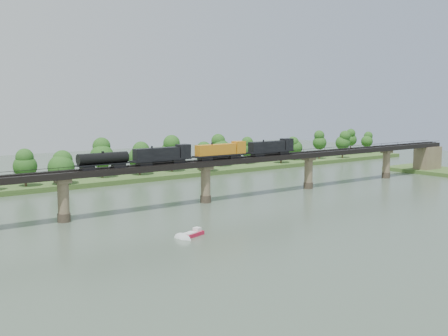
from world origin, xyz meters
TOP-DOWN VIEW (x-y plane):
  - ground at (0.00, 0.00)m, footprint 400.00×400.00m
  - far_bank at (0.00, 85.00)m, footprint 300.00×24.00m
  - bridge at (0.00, 30.00)m, footprint 236.00×30.00m
  - bridge_superstructure at (0.00, 30.00)m, footprint 220.00×4.90m
  - far_treeline at (-8.21, 80.52)m, footprint 289.06×17.54m
  - freight_train at (-1.25, 30.00)m, footprint 68.76×2.68m
  - motorboat at (-24.54, 0.74)m, footprint 5.83×3.55m

SIDE VIEW (x-z plane):
  - ground at x=0.00m, z-range 0.00..0.00m
  - motorboat at x=-24.54m, z-range -0.24..1.30m
  - far_bank at x=0.00m, z-range 0.00..1.60m
  - bridge at x=0.00m, z-range -0.29..11.21m
  - far_treeline at x=-8.21m, z-range 2.03..15.63m
  - bridge_superstructure at x=0.00m, z-range 11.42..12.17m
  - freight_train at x=-1.25m, z-range 11.39..16.13m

